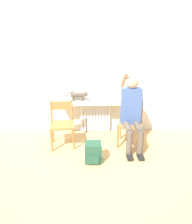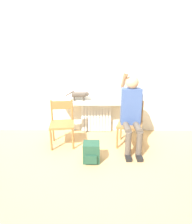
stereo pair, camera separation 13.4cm
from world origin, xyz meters
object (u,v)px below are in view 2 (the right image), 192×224
object	(u,v)px
person	(132,110)
backpack	(91,152)
chair_left	(62,123)
chair_right	(130,123)
cat	(80,95)

from	to	relation	value
person	backpack	size ratio (longest dim) A/B	4.46
chair_left	backpack	world-z (taller)	chair_left
backpack	chair_left	bearing A→B (deg)	133.42
chair_left	chair_right	world-z (taller)	same
chair_right	backpack	xyz separation A→B (m)	(-0.70, -0.59, -0.28)
chair_right	cat	size ratio (longest dim) A/B	1.70
chair_right	backpack	distance (m)	0.95
cat	backpack	bearing A→B (deg)	-76.62
person	backpack	world-z (taller)	person
chair_left	person	distance (m)	1.28
chair_left	person	size ratio (longest dim) A/B	0.59
chair_left	chair_right	size ratio (longest dim) A/B	1.00
person	cat	distance (m)	1.16
chair_right	chair_left	bearing A→B (deg)	-163.84
backpack	chair_right	bearing A→B (deg)	40.33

